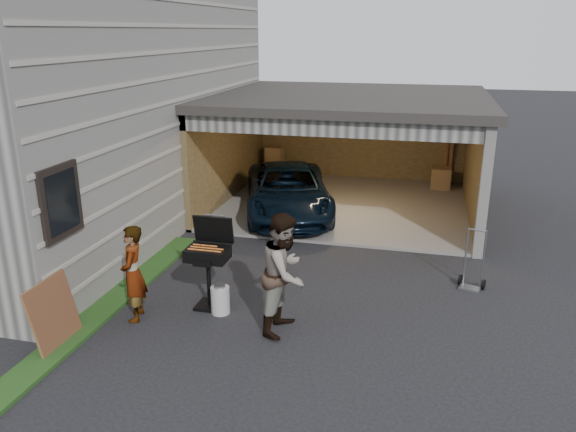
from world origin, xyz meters
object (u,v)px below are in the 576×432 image
propane_tank (220,300)px  hand_truck (472,277)px  woman (133,273)px  minivan (288,193)px  man (285,273)px  bbq_grill (209,256)px  plywood_panel (53,314)px

propane_tank → hand_truck: 4.50m
woman → minivan: bearing=151.4°
woman → man: (2.40, 0.25, 0.16)m
woman → bbq_grill: bearing=107.1°
minivan → bbq_grill: 5.00m
man → woman: bearing=104.3°
propane_tank → hand_truck: bearing=26.0°
man → hand_truck: (2.89, 2.21, -0.73)m
man → plywood_panel: 3.41m
bbq_grill → minivan: bearing=88.9°
bbq_grill → plywood_panel: size_ratio=1.47×
propane_tank → plywood_panel: (-1.99, -1.51, 0.28)m
woman → propane_tank: (1.24, 0.50, -0.55)m
minivan → plywood_panel: (-1.83, -6.69, -0.09)m
plywood_panel → man: bearing=22.0°
minivan → plywood_panel: size_ratio=4.17×
woman → man: size_ratio=0.83×
minivan → man: man is taller
plywood_panel → woman: bearing=53.7°
man → bbq_grill: man is taller
woman → plywood_panel: 1.29m
woman → man: bearing=78.3°
bbq_grill → propane_tank: bearing=-37.8°
minivan → man: bearing=-93.6°
minivan → bbq_grill: (-0.09, -4.99, 0.30)m
minivan → woman: 5.78m
woman → bbq_grill: size_ratio=1.04×
man → plywood_panel: (-3.14, -1.27, -0.43)m
man → bbq_grill: bearing=80.9°
minivan → plywood_panel: 6.94m
plywood_panel → hand_truck: (6.03, 3.48, -0.29)m
woman → propane_tank: 1.45m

